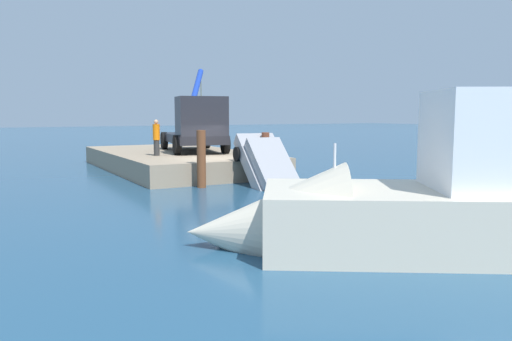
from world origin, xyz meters
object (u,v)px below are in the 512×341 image
at_px(crane_truck, 197,126).
at_px(dock_worker, 156,137).
at_px(moored_yacht, 432,219).
at_px(salvaged_car, 270,172).

distance_m(crane_truck, dock_worker, 2.81).
relative_size(crane_truck, moored_yacht, 0.77).
bearing_deg(moored_yacht, salvaged_car, 169.50).
relative_size(dock_worker, moored_yacht, 0.15).
bearing_deg(crane_truck, moored_yacht, -5.17).
bearing_deg(moored_yacht, crane_truck, 174.83).
distance_m(crane_truck, salvaged_car, 7.38).
xyz_separation_m(salvaged_car, moored_yacht, (10.24, -1.90, 0.12)).
height_order(salvaged_car, moored_yacht, moored_yacht).
xyz_separation_m(crane_truck, moored_yacht, (17.40, -1.57, -1.64)).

